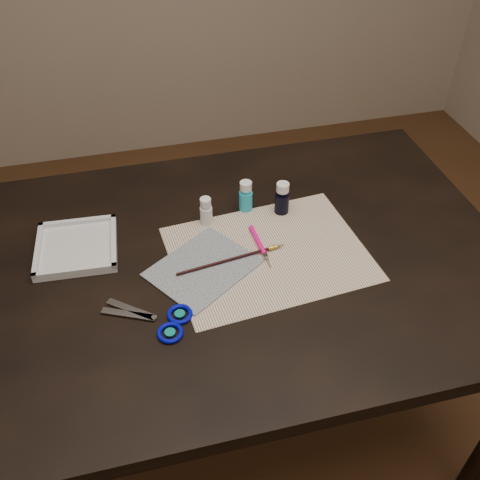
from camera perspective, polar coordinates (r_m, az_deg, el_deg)
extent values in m
cube|color=#422614|center=(1.88, 0.00, -18.67)|extent=(3.50, 3.50, 0.02)
cube|color=black|center=(1.56, 0.00, -11.70)|extent=(1.30, 0.90, 0.75)
cube|color=silver|center=(1.28, 3.05, -1.45)|extent=(0.49, 0.39, 0.00)
cube|color=black|center=(1.25, -3.97, -2.97)|extent=(0.29, 0.28, 0.00)
cylinder|color=silver|center=(1.35, -3.64, 3.10)|extent=(0.04, 0.04, 0.08)
cylinder|color=#23AFD0|center=(1.39, 0.62, 4.72)|extent=(0.04, 0.04, 0.09)
cylinder|color=black|center=(1.38, 4.51, 4.48)|extent=(0.04, 0.04, 0.09)
cube|color=silver|center=(1.34, -17.03, -0.68)|extent=(0.20, 0.20, 0.02)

